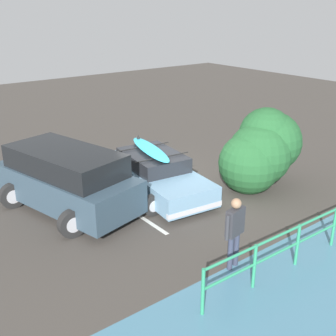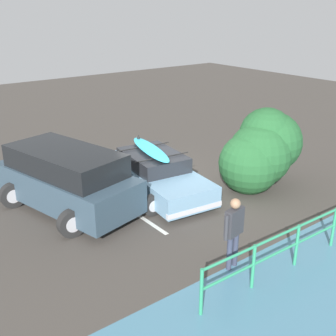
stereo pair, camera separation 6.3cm
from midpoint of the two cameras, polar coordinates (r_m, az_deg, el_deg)
ground_plane at (r=13.42m, az=0.41°, el=-2.38°), size 44.00×44.00×0.02m
parking_stripe at (r=12.34m, az=-6.46°, el=-4.66°), size 0.12×4.60×0.00m
sedan_car at (r=12.80m, az=-1.59°, el=-0.70°), size 2.64×4.51×1.48m
suv_car at (r=11.88m, az=-13.49°, el=-1.43°), size 3.12×4.67×1.75m
person_bystander at (r=9.05m, az=9.12°, el=-7.91°), size 0.63×0.26×1.65m
railing_fence at (r=10.63m, az=21.78°, el=-6.72°), size 8.20×0.23×0.99m
bush_near_left at (r=13.25m, az=12.67°, el=2.42°), size 2.81×1.97×2.54m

